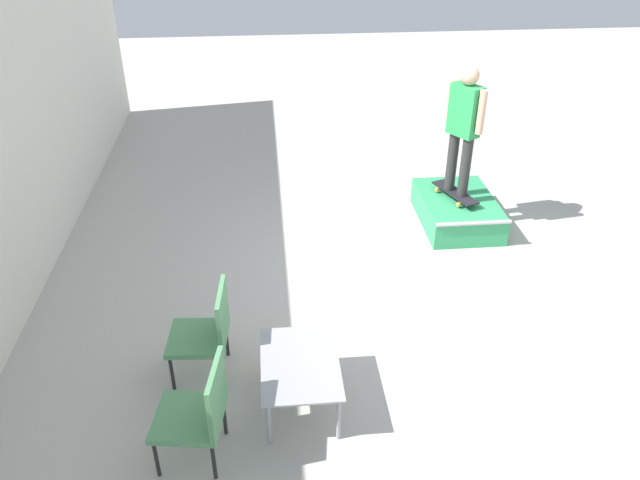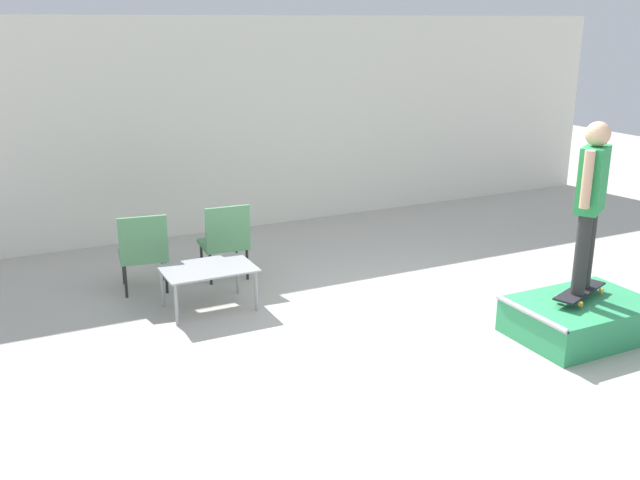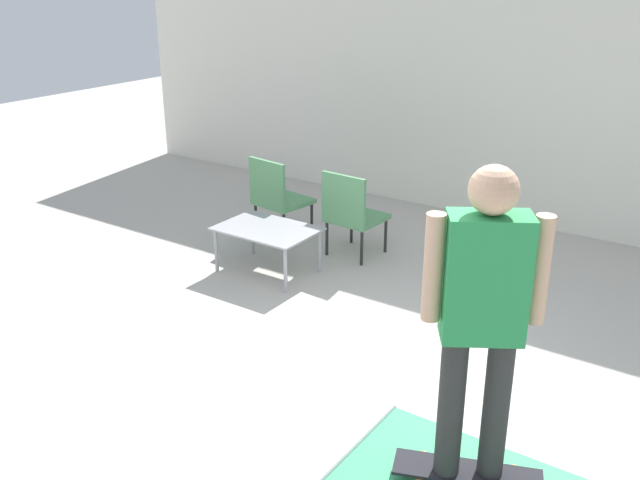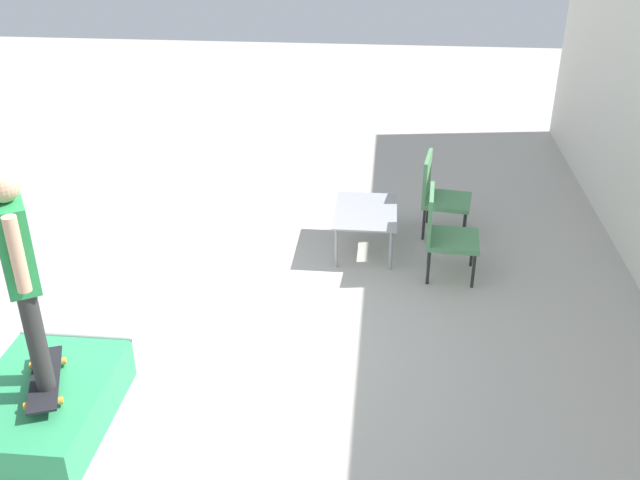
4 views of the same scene
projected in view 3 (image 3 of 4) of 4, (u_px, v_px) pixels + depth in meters
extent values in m
plane|color=#B7B2A8|center=(341.00, 400.00, 5.02)|extent=(24.00, 24.00, 0.00)
cube|color=white|center=(553.00, 97.00, 7.73)|extent=(12.00, 0.06, 3.00)
cylinder|color=#B7B7BC|center=(352.00, 446.00, 3.98)|extent=(0.05, 0.92, 0.05)
cube|color=black|center=(467.00, 472.00, 3.65)|extent=(0.78, 0.45, 0.02)
cylinder|color=gold|center=(513.00, 470.00, 3.71)|extent=(0.06, 0.05, 0.05)
cylinder|color=gold|center=(423.00, 457.00, 3.82)|extent=(0.06, 0.05, 0.05)
cylinder|color=#2D2D2D|center=(451.00, 406.00, 3.51)|extent=(0.13, 0.13, 0.78)
cylinder|color=#2D2D2D|center=(496.00, 407.00, 3.50)|extent=(0.13, 0.13, 0.78)
cube|color=#28934C|center=(485.00, 278.00, 3.25)|extent=(0.43, 0.37, 0.61)
cylinder|color=#D8A884|center=(433.00, 268.00, 3.24)|extent=(0.09, 0.09, 0.52)
cylinder|color=#D8A884|center=(540.00, 270.00, 3.22)|extent=(0.09, 0.09, 0.52)
sphere|color=#D8A884|center=(494.00, 190.00, 3.09)|extent=(0.23, 0.23, 0.23)
cube|color=#9E9EA3|center=(267.00, 229.00, 6.91)|extent=(0.95, 0.66, 0.02)
cylinder|color=#9E9EA3|center=(216.00, 251.00, 7.00)|extent=(0.04, 0.04, 0.44)
cylinder|color=#9E9EA3|center=(285.00, 270.00, 6.55)|extent=(0.04, 0.04, 0.44)
cylinder|color=#9E9EA3|center=(252.00, 234.00, 7.43)|extent=(0.04, 0.04, 0.44)
cylinder|color=#9E9EA3|center=(320.00, 251.00, 6.99)|extent=(0.04, 0.04, 0.44)
cylinder|color=black|center=(312.00, 219.00, 7.95)|extent=(0.03, 0.03, 0.38)
cylinder|color=black|center=(284.00, 210.00, 8.23)|extent=(0.03, 0.03, 0.38)
cylinder|color=black|center=(284.00, 229.00, 7.65)|extent=(0.03, 0.03, 0.38)
cylinder|color=black|center=(256.00, 220.00, 7.93)|extent=(0.03, 0.03, 0.38)
cube|color=#569360|center=(283.00, 201.00, 7.86)|extent=(0.59, 0.59, 0.05)
cube|color=#569360|center=(267.00, 183.00, 7.60)|extent=(0.52, 0.11, 0.49)
cylinder|color=black|center=(386.00, 235.00, 7.48)|extent=(0.03, 0.03, 0.38)
cylinder|color=black|center=(351.00, 226.00, 7.73)|extent=(0.03, 0.03, 0.38)
cylinder|color=black|center=(362.00, 248.00, 7.16)|extent=(0.03, 0.03, 0.38)
cylinder|color=black|center=(327.00, 238.00, 7.41)|extent=(0.03, 0.03, 0.38)
cube|color=#569360|center=(357.00, 218.00, 7.36)|extent=(0.55, 0.55, 0.05)
cube|color=#569360|center=(343.00, 199.00, 7.09)|extent=(0.52, 0.07, 0.49)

